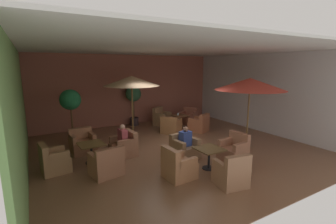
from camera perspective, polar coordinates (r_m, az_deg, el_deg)
name	(u,v)px	position (r m, az deg, el deg)	size (l,w,h in m)	color
ground_plane	(174,148)	(9.05, 1.43, -8.57)	(9.60, 8.92, 0.02)	brown
wall_back_brick	(130,90)	(12.57, -9.12, 5.18)	(9.60, 0.08, 3.56)	#985444
wall_left_accent	(19,114)	(7.38, -31.87, -0.36)	(0.08, 8.92, 3.56)	#69954F
wall_right_plain	(263,93)	(11.80, 21.66, 4.18)	(0.08, 8.92, 3.56)	silver
ceiling_slab	(174,49)	(8.55, 1.55, 14.79)	(9.60, 8.92, 0.06)	white
cafe_table_front_left	(180,118)	(11.74, 2.90, -1.45)	(0.74, 0.74, 0.63)	black
armchair_front_left_north	(189,118)	(12.72, 4.93, -1.35)	(1.09, 1.08, 0.82)	#9D5743
armchair_front_left_east	(162,119)	(12.31, -1.46, -1.60)	(0.99, 1.02, 0.92)	#936A46
armchair_front_left_south	(171,127)	(10.84, 0.73, -3.52)	(1.04, 1.05, 0.80)	#9D663C
armchair_front_left_west	(199,125)	(11.24, 7.41, -3.01)	(0.97, 1.01, 0.85)	#A15B3C
cafe_table_front_right	(91,148)	(7.94, -17.76, -8.17)	(0.78, 0.78, 0.63)	black
armchair_front_right_north	(107,164)	(7.04, -14.36, -11.95)	(0.91, 0.86, 0.85)	#955E44
armchair_front_right_east	(124,147)	(8.35, -10.38, -8.10)	(0.83, 0.82, 0.83)	#946045
armchair_front_right_south	(83,144)	(9.01, -19.62, -7.10)	(0.83, 0.83, 0.84)	#995F41
armchair_front_right_west	(54,161)	(7.72, -25.48, -10.52)	(0.82, 0.80, 0.87)	#936742
cafe_table_mid_center	(209,153)	(7.26, 9.75, -9.50)	(0.76, 0.76, 0.63)	black
armchair_mid_center_north	(234,151)	(8.10, 15.38, -8.82)	(0.81, 0.80, 0.89)	#996247
armchair_mid_center_east	(184,149)	(8.07, 3.94, -8.69)	(0.88, 0.83, 0.79)	#8F6948
armchair_mid_center_south	(178,167)	(6.67, 2.44, -12.87)	(0.80, 0.76, 0.89)	#9E6742
armchair_mid_center_west	(232,174)	(6.48, 14.86, -13.97)	(0.81, 0.82, 0.89)	#966849
patio_umbrella_tall_red	(132,81)	(9.97, -8.64, 7.25)	(2.29, 2.29, 2.61)	#2D2D2D
patio_umbrella_center_beige	(250,84)	(9.20, 18.92, 6.25)	(2.52, 2.52, 2.58)	#2D2D2D
potted_tree_left_corner	(133,98)	(12.24, -8.22, 3.36)	(0.78, 0.78, 2.01)	#382B30
potted_tree_mid_left	(71,104)	(9.85, -22.15, 1.87)	(0.78, 0.78, 2.14)	#A45F3F
patron_blue_shirt	(185,138)	(7.92, 4.15, -6.09)	(0.40, 0.30, 0.66)	#314594
patron_by_window	(123,135)	(8.21, -10.74, -5.50)	(0.24, 0.41, 0.67)	#AB424B
iced_drink_cup	(178,114)	(11.74, 2.39, -0.48)	(0.08, 0.08, 0.11)	white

